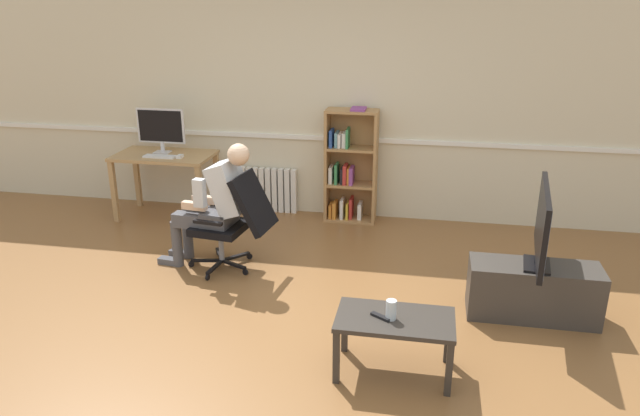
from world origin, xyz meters
The scene contains 15 objects.
ground_plane centered at (0.00, 0.00, 0.00)m, with size 18.00×18.00×0.00m, color brown.
back_wall centered at (0.00, 2.65, 1.35)m, with size 12.00×0.13×2.70m.
computer_desk centered at (-1.91, 2.15, 0.64)m, with size 1.11×0.64×0.76m.
imac_monitor centered at (-1.96, 2.23, 1.05)m, with size 0.57×0.14×0.51m.
keyboard centered at (-1.90, 2.01, 0.77)m, with size 0.36×0.12×0.02m, color white.
computer_mouse centered at (-1.67, 2.03, 0.77)m, with size 0.06×0.10×0.03m, color white.
bookshelf centered at (0.19, 2.44, 0.61)m, with size 0.58×0.29×1.31m.
radiator centered at (-0.83, 2.54, 0.27)m, with size 0.76×0.08×0.54m.
office_chair centered at (-0.67, 0.92, 0.52)m, with size 0.86×0.62×0.96m.
person_seated centered at (-0.86, 0.94, 0.66)m, with size 0.97×0.43×1.23m.
tv_stand centered at (1.96, 0.52, 0.23)m, with size 1.02×0.38×0.45m.
tv_screen centered at (1.96, 0.52, 0.79)m, with size 0.24×1.00×0.64m.
coffee_table centered at (0.91, -0.45, 0.37)m, with size 0.80×0.45×0.43m.
drinking_glass centered at (0.88, -0.47, 0.50)m, with size 0.07×0.07×0.14m, color silver.
spare_remote centered at (0.81, -0.47, 0.44)m, with size 0.04×0.15×0.02m, color black.
Camera 1 is at (1.06, -3.98, 2.48)m, focal length 33.22 mm.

